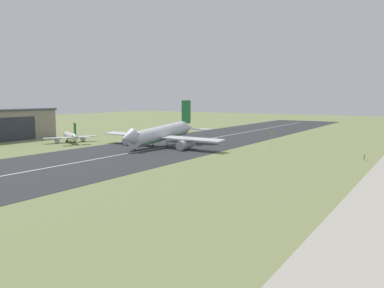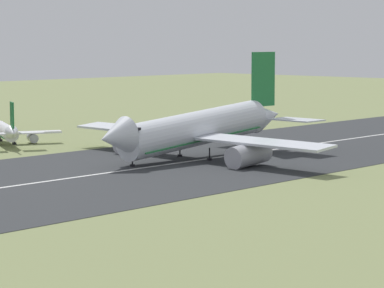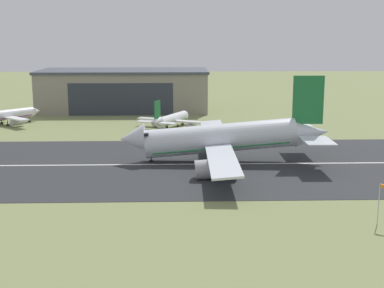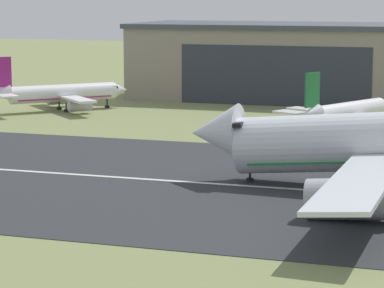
{
  "view_description": "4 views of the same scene",
  "coord_description": "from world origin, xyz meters",
  "px_view_note": "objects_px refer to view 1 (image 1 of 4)",
  "views": [
    {
      "loc": [
        -106.8,
        12.84,
        19.63
      ],
      "look_at": [
        -4.1,
        79.77,
        4.42
      ],
      "focal_mm": 35.0,
      "sensor_mm": 36.0,
      "label": 1
    },
    {
      "loc": [
        -103.69,
        -2.5,
        20.6
      ],
      "look_at": [
        -2.12,
        93.21,
        4.68
      ],
      "focal_mm": 85.0,
      "sensor_mm": 36.0,
      "label": 2
    },
    {
      "loc": [
        2.14,
        -6.09,
        27.1
      ],
      "look_at": [
        5.0,
        85.44,
        8.13
      ],
      "focal_mm": 50.0,
      "sensor_mm": 36.0,
      "label": 3
    },
    {
      "loc": [
        20.77,
        12.84,
        19.89
      ],
      "look_at": [
        -6.98,
        97.36,
        5.25
      ],
      "focal_mm": 85.0,
      "sensor_mm": 36.0,
      "label": 4
    }
  ],
  "objects_px": {
    "windsock_pole": "(273,134)",
    "runway_sign": "(364,156)",
    "airplane_landing": "(161,134)",
    "airplane_parked_west": "(71,137)"
  },
  "relations": [
    {
      "from": "windsock_pole",
      "to": "runway_sign",
      "type": "distance_m",
      "value": 36.77
    },
    {
      "from": "airplane_landing",
      "to": "runway_sign",
      "type": "bearing_deg",
      "value": -83.09
    },
    {
      "from": "airplane_landing",
      "to": "airplane_parked_west",
      "type": "relative_size",
      "value": 2.56
    },
    {
      "from": "airplane_parked_west",
      "to": "runway_sign",
      "type": "height_order",
      "value": "airplane_parked_west"
    },
    {
      "from": "airplane_parked_west",
      "to": "windsock_pole",
      "type": "xyz_separation_m",
      "value": [
        31.15,
        -81.3,
        2.84
      ]
    },
    {
      "from": "airplane_landing",
      "to": "windsock_pole",
      "type": "distance_m",
      "value": 44.54
    },
    {
      "from": "airplane_landing",
      "to": "airplane_parked_west",
      "type": "distance_m",
      "value": 43.09
    },
    {
      "from": "airplane_parked_west",
      "to": "windsock_pole",
      "type": "relative_size",
      "value": 3.66
    },
    {
      "from": "windsock_pole",
      "to": "runway_sign",
      "type": "bearing_deg",
      "value": -107.77
    },
    {
      "from": "airplane_parked_west",
      "to": "windsock_pole",
      "type": "height_order",
      "value": "airplane_parked_west"
    }
  ]
}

